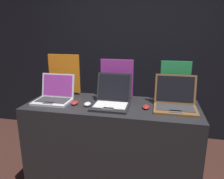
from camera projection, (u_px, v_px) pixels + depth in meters
name	position (u px, v px, depth m)	size (l,w,h in m)	color
wall_back	(132.00, 49.00, 3.42)	(8.00, 0.05, 2.80)	black
display_counter	(112.00, 150.00, 2.25)	(1.66, 0.63, 1.00)	black
laptop_front	(55.00, 95.00, 2.20)	(0.35, 0.31, 0.26)	#B7B7BC
mouse_front	(75.00, 103.00, 2.11)	(0.07, 0.11, 0.03)	maroon
promo_stand_front	(64.00, 75.00, 2.40)	(0.35, 0.07, 0.44)	black
laptop_middle	(112.00, 99.00, 2.07)	(0.34, 0.37, 0.29)	black
mouse_middle	(87.00, 104.00, 2.06)	(0.07, 0.09, 0.04)	#B2B2B7
promo_stand_middle	(117.00, 80.00, 2.27)	(0.34, 0.07, 0.41)	black
laptop_back	(175.00, 101.00, 2.00)	(0.38, 0.34, 0.29)	brown
mouse_back	(146.00, 107.00, 2.01)	(0.06, 0.11, 0.03)	maroon
promo_stand_back	(175.00, 83.00, 2.16)	(0.29, 0.07, 0.41)	black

